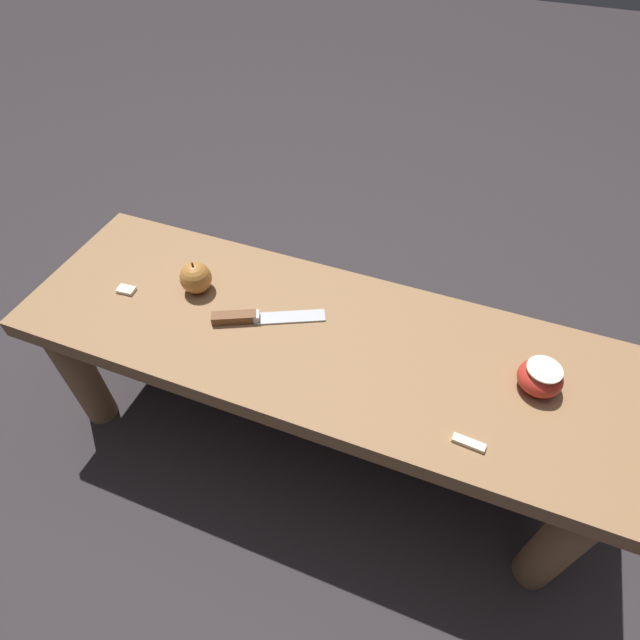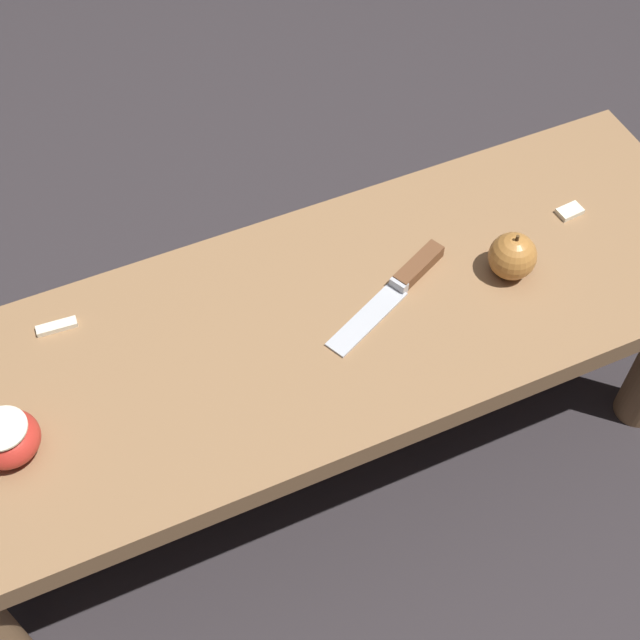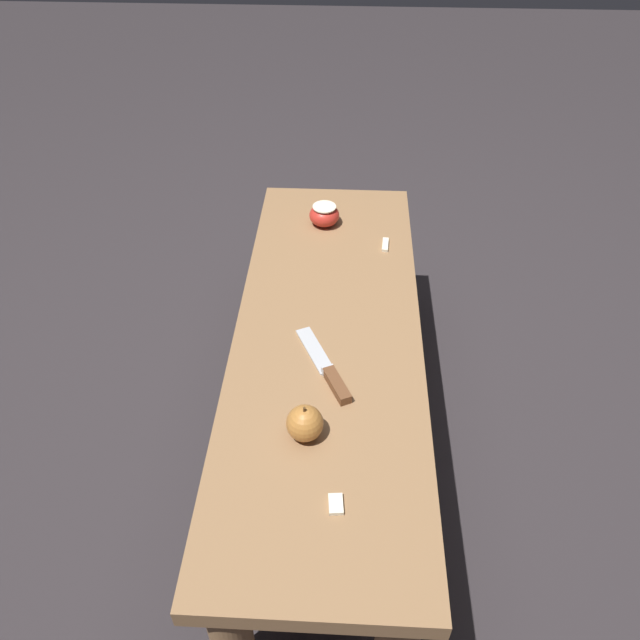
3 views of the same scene
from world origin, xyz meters
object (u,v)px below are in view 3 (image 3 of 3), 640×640
object	(u,v)px
wooden_bench	(327,358)
apple_cut	(324,215)
knife	(330,374)
apple_whole	(305,423)

from	to	relation	value
wooden_bench	apple_cut	distance (m)	0.44
wooden_bench	apple_cut	size ratio (longest dim) A/B	15.34
apple_cut	knife	bearing A→B (deg)	-176.21
wooden_bench	apple_whole	bearing A→B (deg)	173.89
apple_cut	apple_whole	bearing A→B (deg)	179.77
knife	apple_whole	xyz separation A→B (m)	(-0.15, 0.04, 0.03)
wooden_bench	apple_cut	world-z (taller)	apple_cut
knife	apple_whole	size ratio (longest dim) A/B	2.89
apple_whole	apple_cut	world-z (taller)	apple_whole
apple_whole	knife	bearing A→B (deg)	-15.04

